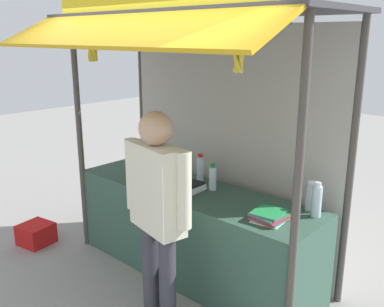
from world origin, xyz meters
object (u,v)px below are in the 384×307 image
Objects in this scene: water_bottle_front_left at (200,168)px; water_bottle_front_right at (213,178)px; banana_bunch_inner_right at (239,61)px; vendor_person at (157,203)px; banana_bunch_leftmost at (93,54)px; plastic_crate at (36,234)px; magazine_stack_back_right at (188,187)px; water_bottle_back_left at (139,159)px; magazine_stack_right at (269,216)px; water_bottle_mid_left at (317,201)px; water_bottle_left at (310,196)px.

water_bottle_front_left is 0.30m from water_bottle_front_right.
vendor_person is (-0.50, -0.30, -1.05)m from banana_bunch_inner_right.
banana_bunch_leftmost is 0.91× the size of plastic_crate.
banana_bunch_leftmost is 0.97× the size of banana_bunch_inner_right.
magazine_stack_back_right is 1.99m from plastic_crate.
water_bottle_front_left is at bearing 32.41° from plastic_crate.
water_bottle_back_left is 0.16× the size of vendor_person.
banana_bunch_inner_right is (0.85, -0.41, 1.20)m from magazine_stack_back_right.
water_bottle_back_left reaches higher than water_bottle_front_right.
banana_bunch_leftmost is (-0.80, -0.41, 1.20)m from magazine_stack_back_right.
magazine_stack_right is at bearing -5.11° from water_bottle_back_left.
magazine_stack_right is 0.93× the size of banana_bunch_leftmost.
vendor_person is (-0.58, -0.65, 0.15)m from magazine_stack_right.
vendor_person reaches higher than magazine_stack_back_right.
water_bottle_back_left is at bearing -163.57° from water_bottle_front_left.
water_bottle_mid_left is at bearing 18.94° from banana_bunch_leftmost.
water_bottle_front_left is at bearing 160.84° from magazine_stack_right.
water_bottle_front_left reaches higher than water_bottle_front_right.
water_bottle_back_left is 0.97m from water_bottle_front_right.
magazine_stack_back_right is (0.11, -0.30, -0.09)m from water_bottle_front_left.
banana_bunch_leftmost reaches higher than water_bottle_back_left.
water_bottle_left is 1.36m from banana_bunch_inner_right.
banana_bunch_leftmost is at bearing 177.00° from vendor_person.
water_bottle_mid_left is at bearing 54.05° from magazine_stack_right.
plastic_crate is at bearing -166.28° from magazine_stack_right.
magazine_stack_back_right is 1.02× the size of banana_bunch_leftmost.
plastic_crate is at bearing -159.31° from water_bottle_left.
magazine_stack_right is (1.74, -0.16, -0.10)m from water_bottle_back_left.
water_bottle_front_left is 1.17m from water_bottle_left.
water_bottle_back_left is at bearing 173.13° from magazine_stack_back_right.
water_bottle_mid_left is 2.34m from banana_bunch_leftmost.
water_bottle_front_right is at bearing -26.08° from water_bottle_front_left.
banana_bunch_inner_right is (0.69, -0.58, 1.11)m from water_bottle_front_right.
magazine_stack_back_right is at bearing -69.62° from water_bottle_front_left.
water_bottle_mid_left is 0.16× the size of vendor_person.
plastic_crate is (-2.04, 0.01, -0.94)m from vendor_person.
banana_bunch_inner_right is (-0.21, -0.75, 1.11)m from water_bottle_left.
water_bottle_back_left is 1.02× the size of magazine_stack_right.
water_bottle_mid_left is 1.19m from magazine_stack_back_right.
water_bottle_back_left is 0.86× the size of plastic_crate.
magazine_stack_back_right is (0.81, -0.10, -0.10)m from water_bottle_back_left.
vendor_person is (0.19, -0.88, 0.07)m from water_bottle_front_right.
water_bottle_front_left is 1.08× the size of water_bottle_front_right.
magazine_stack_back_right is at bearing 27.25° from banana_bunch_leftmost.
banana_bunch_inner_right is 1.20m from vendor_person.
water_bottle_front_left is 0.90× the size of magazine_stack_back_right.
water_bottle_back_left reaches higher than water_bottle_front_left.
water_bottle_front_left is at bearing 46.21° from banana_bunch_leftmost.
water_bottle_left reaches higher than magazine_stack_back_right.
magazine_stack_right is at bearing -19.16° from water_bottle_front_left.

